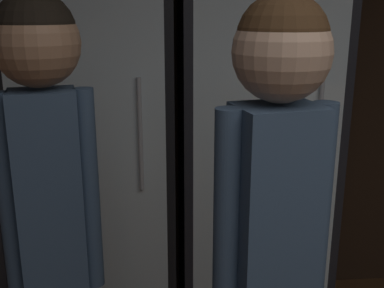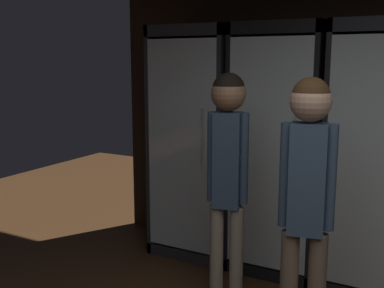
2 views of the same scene
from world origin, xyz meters
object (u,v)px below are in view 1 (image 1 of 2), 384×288
object	(u,v)px
shopper_near	(51,207)
shopper_far	(271,253)
cooler_left	(98,143)
cooler_center	(252,140)

from	to	relation	value
shopper_near	shopper_far	world-z (taller)	shopper_near
shopper_near	cooler_left	bearing A→B (deg)	89.54
cooler_left	shopper_near	world-z (taller)	cooler_left
shopper_near	shopper_far	bearing A→B (deg)	-20.02
shopper_far	shopper_near	bearing A→B (deg)	159.98
cooler_center	shopper_near	xyz separation A→B (m)	(-0.80, -1.06, 0.11)
cooler_center	shopper_far	xyz separation A→B (m)	(-0.21, -1.28, 0.06)
shopper_near	cooler_center	bearing A→B (deg)	53.09
cooler_left	shopper_far	world-z (taller)	cooler_left
shopper_near	shopper_far	xyz separation A→B (m)	(0.58, -0.21, -0.05)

